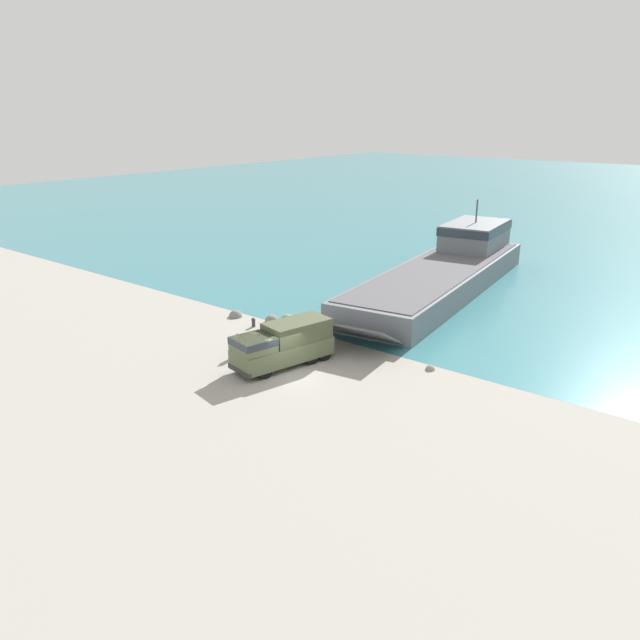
{
  "coord_description": "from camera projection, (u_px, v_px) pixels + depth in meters",
  "views": [
    {
      "loc": [
        24.37,
        -27.58,
        16.18
      ],
      "look_at": [
        -1.86,
        5.21,
        1.98
      ],
      "focal_mm": 35.0,
      "sensor_mm": 36.0,
      "label": 1
    }
  ],
  "objects": [
    {
      "name": "shoreline_rock_c",
      "position": [
        288.0,
        321.0,
        50.25
      ],
      "size": [
        1.17,
        1.17,
        1.17
      ],
      "primitive_type": "sphere",
      "color": "gray",
      "rests_on": "ground_plane"
    },
    {
      "name": "shoreline_rock_b",
      "position": [
        236.0,
        317.0,
        51.33
      ],
      "size": [
        1.12,
        1.12,
        1.12
      ],
      "primitive_type": "sphere",
      "color": "gray",
      "rests_on": "ground_plane"
    },
    {
      "name": "ground_plane",
      "position": [
        292.0,
        375.0,
        40.0
      ],
      "size": [
        240.0,
        240.0,
        0.0
      ],
      "primitive_type": "plane",
      "color": "#9E998E"
    },
    {
      "name": "landing_craft",
      "position": [
        447.0,
        268.0,
        59.85
      ],
      "size": [
        11.48,
        34.56,
        7.35
      ],
      "rotation": [
        0.0,
        0.0,
        0.13
      ],
      "color": "slate",
      "rests_on": "ground_plane"
    },
    {
      "name": "shoreline_rock_a",
      "position": [
        272.0,
        322.0,
        50.08
      ],
      "size": [
        1.16,
        1.16,
        1.16
      ],
      "primitive_type": "sphere",
      "color": "gray",
      "rests_on": "ground_plane"
    },
    {
      "name": "soldier_on_ramp",
      "position": [
        238.0,
        343.0,
        42.92
      ],
      "size": [
        0.46,
        0.49,
        1.64
      ],
      "rotation": [
        0.0,
        0.0,
        3.8
      ],
      "color": "#475638",
      "rests_on": "ground_plane"
    },
    {
      "name": "shoreline_rock_d",
      "position": [
        430.0,
        370.0,
        40.87
      ],
      "size": [
        0.63,
        0.63,
        0.63
      ],
      "primitive_type": "sphere",
      "color": "gray",
      "rests_on": "ground_plane"
    },
    {
      "name": "military_truck",
      "position": [
        283.0,
        344.0,
        41.08
      ],
      "size": [
        3.87,
        7.32,
        2.88
      ],
      "rotation": [
        0.0,
        0.0,
        -1.79
      ],
      "color": "#566042",
      "rests_on": "ground_plane"
    },
    {
      "name": "mooring_bollard",
      "position": [
        253.0,
        322.0,
        48.83
      ],
      "size": [
        0.32,
        0.32,
        0.73
      ],
      "color": "#333338",
      "rests_on": "ground_plane"
    }
  ]
}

